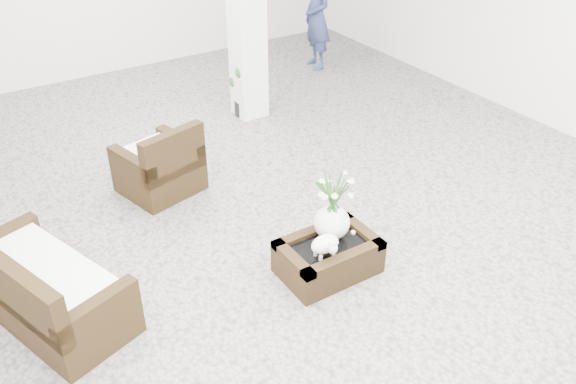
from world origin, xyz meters
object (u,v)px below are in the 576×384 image
coffee_table (328,258)px  loveseat (45,277)px  armchair (157,157)px  topiary (244,69)px

coffee_table → loveseat: loveseat is taller
coffee_table → loveseat: 2.49m
armchair → loveseat: (-1.58, -1.42, -0.01)m
loveseat → coffee_table: bearing=-128.0°
armchair → loveseat: 2.12m
loveseat → topiary: topiary is taller
coffee_table → loveseat: (-2.34, 0.81, 0.26)m
coffee_table → armchair: 2.37m
loveseat → topiary: bearing=-70.7°
coffee_table → topiary: 3.68m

